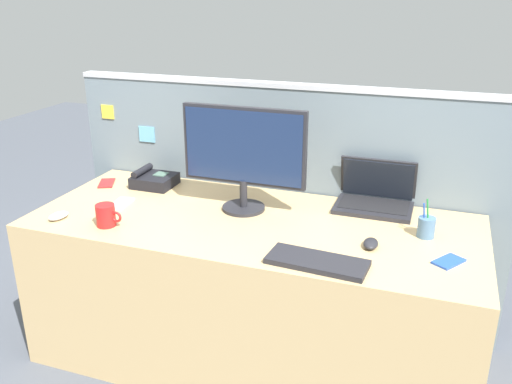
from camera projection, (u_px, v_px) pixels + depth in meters
ground_plane at (253, 354)px, 2.72m from camera, size 10.00×10.00×0.00m
desk at (253, 291)px, 2.59m from camera, size 2.03×0.84×0.74m
cubicle_divider at (281, 203)px, 2.90m from camera, size 2.30×0.07×1.29m
desktop_monitor at (244, 152)px, 2.49m from camera, size 0.59×0.20×0.49m
laptop at (375, 196)px, 2.60m from camera, size 0.36×0.26×0.23m
desk_phone at (154, 180)px, 2.88m from camera, size 0.21×0.19×0.10m
keyboard_main at (317, 262)px, 2.07m from camera, size 0.40×0.18×0.02m
computer_mouse_right_hand at (371, 244)px, 2.20m from camera, size 0.06×0.10×0.03m
computer_mouse_left_hand at (58, 216)px, 2.47m from camera, size 0.08×0.11×0.03m
pen_cup at (426, 227)px, 2.28m from camera, size 0.07×0.07×0.17m
cell_phone_blue_case at (449, 261)px, 2.08m from camera, size 0.13×0.15×0.01m
cell_phone_red_case at (107, 183)px, 2.91m from camera, size 0.13×0.16×0.01m
cell_phone_white_slab at (121, 204)px, 2.64m from camera, size 0.09×0.16×0.01m
coffee_mug at (106, 215)px, 2.39m from camera, size 0.12×0.09×0.10m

